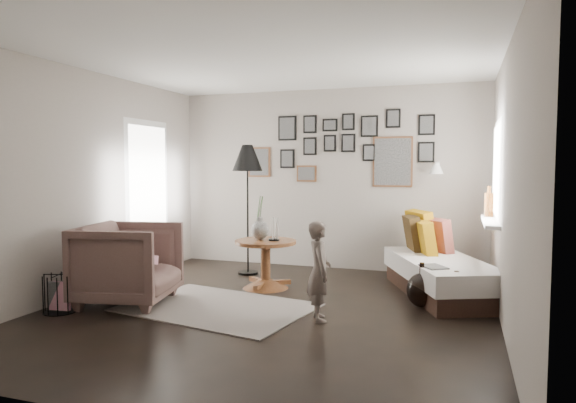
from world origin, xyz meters
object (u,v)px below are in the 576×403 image
(vase, at_px, (260,226))
(child, at_px, (319,271))
(demijohn_small, at_px, (456,297))
(daybed, at_px, (441,269))
(magazine_basket, at_px, (60,294))
(armchair, at_px, (129,263))
(floor_lamp, at_px, (247,163))
(demijohn_large, at_px, (421,290))
(pedestal_table, at_px, (266,266))

(vase, bearing_deg, child, -45.77)
(demijohn_small, height_order, child, child)
(daybed, bearing_deg, magazine_basket, -173.99)
(daybed, distance_m, demijohn_small, 0.82)
(armchair, bearing_deg, floor_lamp, -30.02)
(demijohn_large, relative_size, child, 0.49)
(daybed, height_order, floor_lamp, floor_lamp)
(floor_lamp, bearing_deg, child, -49.41)
(pedestal_table, relative_size, child, 0.78)
(armchair, bearing_deg, pedestal_table, -56.66)
(demijohn_large, xyz_separation_m, child, (-0.91, -0.80, 0.30))
(floor_lamp, height_order, demijohn_large, floor_lamp)
(pedestal_table, relative_size, armchair, 0.78)
(pedestal_table, height_order, demijohn_large, pedestal_table)
(armchair, relative_size, magazine_basket, 2.48)
(demijohn_small, bearing_deg, daybed, 103.01)
(pedestal_table, xyz_separation_m, magazine_basket, (-1.62, -1.65, -0.08))
(floor_lamp, xyz_separation_m, magazine_basket, (-1.08, -2.34, -1.34))
(child, bearing_deg, armchair, 67.41)
(daybed, bearing_deg, child, -149.53)
(daybed, xyz_separation_m, child, (-1.07, -1.47, 0.20))
(demijohn_large, distance_m, demijohn_small, 0.37)
(child, bearing_deg, daybed, -60.92)
(magazine_basket, relative_size, demijohn_small, 0.90)
(floor_lamp, bearing_deg, magazine_basket, -114.87)
(demijohn_large, xyz_separation_m, demijohn_small, (0.35, -0.12, -0.02))
(vase, xyz_separation_m, child, (1.05, -1.07, -0.27))
(pedestal_table, distance_m, demijohn_large, 1.89)
(vase, distance_m, child, 1.52)
(daybed, distance_m, magazine_basket, 4.20)
(pedestal_table, height_order, magazine_basket, pedestal_table)
(armchair, xyz_separation_m, demijohn_small, (3.37, 0.76, -0.28))
(pedestal_table, distance_m, floor_lamp, 1.53)
(demijohn_large, bearing_deg, armchair, -163.74)
(vase, distance_m, floor_lamp, 1.12)
(daybed, distance_m, child, 1.83)
(magazine_basket, bearing_deg, floor_lamp, 65.13)
(child, bearing_deg, demijohn_large, -73.51)
(floor_lamp, height_order, magazine_basket, floor_lamp)
(daybed, xyz_separation_m, magazine_basket, (-3.66, -2.06, -0.09))
(magazine_basket, bearing_deg, pedestal_table, 45.54)
(armchair, distance_m, magazine_basket, 0.73)
(daybed, relative_size, child, 2.10)
(vase, relative_size, magazine_basket, 1.38)
(daybed, bearing_deg, vase, 167.17)
(demijohn_large, height_order, demijohn_small, demijohn_large)
(magazine_basket, relative_size, child, 0.40)
(vase, relative_size, daybed, 0.26)
(demijohn_large, relative_size, demijohn_small, 1.10)
(armchair, relative_size, floor_lamp, 0.54)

